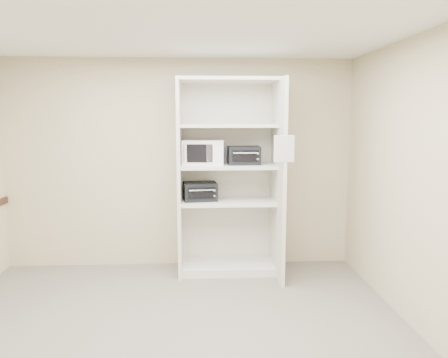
{
  "coord_description": "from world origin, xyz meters",
  "views": [
    {
      "loc": [
        0.29,
        -3.69,
        1.94
      ],
      "look_at": [
        0.55,
        1.25,
        1.25
      ],
      "focal_mm": 35.0,
      "sensor_mm": 36.0,
      "label": 1
    }
  ],
  "objects_px": {
    "toaster_oven_upper": "(244,155)",
    "toaster_oven_lower": "(200,191)",
    "microwave": "(204,152)",
    "shelving_unit": "(232,183)"
  },
  "relations": [
    {
      "from": "toaster_oven_upper",
      "to": "toaster_oven_lower",
      "type": "xyz_separation_m",
      "value": [
        -0.55,
        -0.0,
        -0.45
      ]
    },
    {
      "from": "microwave",
      "to": "toaster_oven_upper",
      "type": "xyz_separation_m",
      "value": [
        0.49,
        -0.04,
        -0.04
      ]
    },
    {
      "from": "toaster_oven_upper",
      "to": "toaster_oven_lower",
      "type": "height_order",
      "value": "toaster_oven_upper"
    },
    {
      "from": "shelving_unit",
      "to": "toaster_oven_upper",
      "type": "distance_m",
      "value": 0.38
    },
    {
      "from": "toaster_oven_upper",
      "to": "toaster_oven_lower",
      "type": "relative_size",
      "value": 0.96
    },
    {
      "from": "microwave",
      "to": "toaster_oven_upper",
      "type": "bearing_deg",
      "value": 1.91
    },
    {
      "from": "shelving_unit",
      "to": "toaster_oven_upper",
      "type": "xyz_separation_m",
      "value": [
        0.15,
        0.01,
        0.35
      ]
    },
    {
      "from": "shelving_unit",
      "to": "microwave",
      "type": "distance_m",
      "value": 0.52
    },
    {
      "from": "shelving_unit",
      "to": "toaster_oven_lower",
      "type": "bearing_deg",
      "value": 179.47
    },
    {
      "from": "shelving_unit",
      "to": "microwave",
      "type": "xyz_separation_m",
      "value": [
        -0.34,
        0.05,
        0.39
      ]
    }
  ]
}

